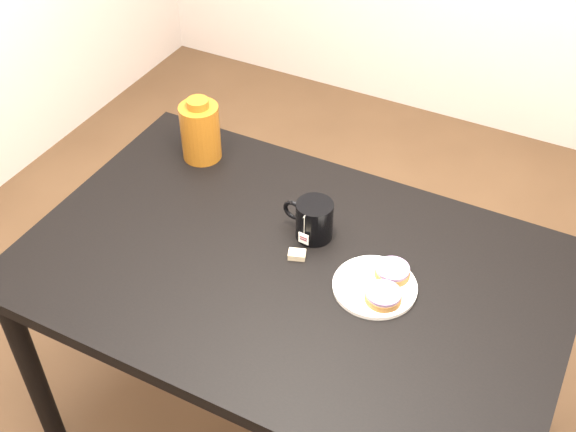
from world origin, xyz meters
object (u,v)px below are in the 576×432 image
Objects in this scene: table at (291,287)px; bagel_front at (383,296)px; teabag_pouch at (297,255)px; bagel_back at (392,271)px; mug at (314,220)px; bagel_package at (200,131)px; plate at (375,286)px.

bagel_front is (0.26, -0.01, 0.11)m from table.
teabag_pouch is at bearing 169.98° from bagel_front.
bagel_back is 0.26m from mug.
bagel_package reaches higher than teabag_pouch.
table is at bearing -162.99° from bagel_back.
bagel_package is at bearing 147.04° from table.
plate is 0.74m from bagel_package.
mug reaches higher than teabag_pouch.
bagel_back is at bearing -17.40° from bagel_package.
mug is (-0.25, 0.05, 0.03)m from bagel_back.
bagel_front is (0.01, -0.09, 0.00)m from bagel_back.
bagel_front reaches higher than teabag_pouch.
bagel_back reaches higher than teabag_pouch.
mug is 0.11m from teabag_pouch.
mug is 3.34× the size of teabag_pouch.
mug is at bearing 89.87° from table.
teabag_pouch is (-0.25, -0.04, -0.02)m from bagel_back.
bagel_package reaches higher than table.
bagel_back is 0.25m from teabag_pouch.
bagel_back is 2.06× the size of teabag_pouch.
teabag_pouch is (-0.00, -0.10, -0.05)m from mug.
bagel_front is 0.79× the size of mug.
table is at bearing 177.40° from bagel_front.
bagel_back is 0.46× the size of bagel_package.
plate is 2.29× the size of bagel_back.
plate is 1.41× the size of mug.
bagel_back is (0.25, 0.08, 0.11)m from table.
bagel_back is 0.78× the size of bagel_front.
bagel_back is at bearing 17.01° from table.
table is 0.57m from bagel_package.
table is 0.19m from mug.
plate is at bearing -21.85° from bagel_package.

